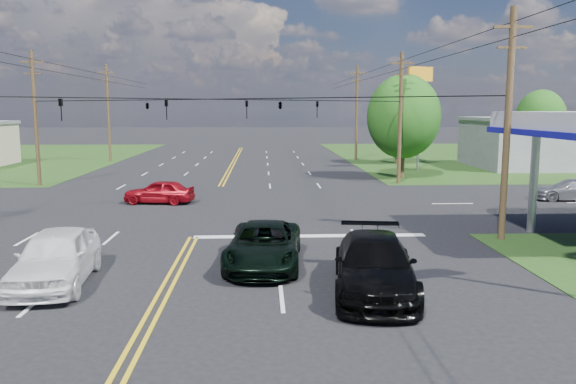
{
  "coord_description": "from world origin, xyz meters",
  "views": [
    {
      "loc": [
        2.96,
        -19.64,
        5.46
      ],
      "look_at": [
        4.14,
        6.0,
        1.65
      ],
      "focal_mm": 35.0,
      "sensor_mm": 36.0,
      "label": 1
    }
  ],
  "objects_px": {
    "tree_right_a": "(404,117)",
    "pickup_white": "(56,257)",
    "retail_ne": "(550,144)",
    "tree_far_r": "(541,117)",
    "pole_right_far": "(357,112)",
    "pole_ne": "(400,117)",
    "tree_right_b": "(398,122)",
    "pole_se": "(508,122)",
    "pickup_dkgreen": "(264,245)",
    "pole_nw": "(35,117)",
    "suv_black": "(374,265)",
    "pole_left_far": "(108,112)"
  },
  "relations": [
    {
      "from": "pickup_dkgreen",
      "to": "suv_black",
      "type": "distance_m",
      "value": 4.46
    },
    {
      "from": "pole_nw",
      "to": "tree_right_b",
      "type": "relative_size",
      "value": 1.34
    },
    {
      "from": "pickup_dkgreen",
      "to": "pole_left_far",
      "type": "bearing_deg",
      "value": 116.24
    },
    {
      "from": "tree_far_r",
      "to": "pole_left_far",
      "type": "bearing_deg",
      "value": -177.56
    },
    {
      "from": "pickup_dkgreen",
      "to": "pickup_white",
      "type": "relative_size",
      "value": 1.05
    },
    {
      "from": "pole_se",
      "to": "suv_black",
      "type": "relative_size",
      "value": 1.64
    },
    {
      "from": "tree_far_r",
      "to": "pole_se",
      "type": "bearing_deg",
      "value": -118.3
    },
    {
      "from": "suv_black",
      "to": "pickup_dkgreen",
      "type": "bearing_deg",
      "value": 145.33
    },
    {
      "from": "retail_ne",
      "to": "pole_right_far",
      "type": "height_order",
      "value": "pole_right_far"
    },
    {
      "from": "retail_ne",
      "to": "pole_se",
      "type": "distance_m",
      "value": 33.72
    },
    {
      "from": "retail_ne",
      "to": "tree_far_r",
      "type": "xyz_separation_m",
      "value": [
        4.0,
        10.0,
        2.34
      ]
    },
    {
      "from": "tree_far_r",
      "to": "tree_right_a",
      "type": "bearing_deg",
      "value": -138.01
    },
    {
      "from": "pole_se",
      "to": "pickup_white",
      "type": "xyz_separation_m",
      "value": [
        -16.5,
        -5.3,
        -4.04
      ]
    },
    {
      "from": "pole_right_far",
      "to": "tree_right_a",
      "type": "height_order",
      "value": "pole_right_far"
    },
    {
      "from": "tree_right_a",
      "to": "pickup_white",
      "type": "xyz_separation_m",
      "value": [
        -17.5,
        -26.3,
        -3.99
      ]
    },
    {
      "from": "pole_right_far",
      "to": "pickup_white",
      "type": "bearing_deg",
      "value": -111.31
    },
    {
      "from": "tree_right_a",
      "to": "suv_black",
      "type": "bearing_deg",
      "value": -105.65
    },
    {
      "from": "tree_right_a",
      "to": "suv_black",
      "type": "relative_size",
      "value": 1.41
    },
    {
      "from": "pole_right_far",
      "to": "pickup_white",
      "type": "distance_m",
      "value": 45.61
    },
    {
      "from": "suv_black",
      "to": "pole_left_far",
      "type": "bearing_deg",
      "value": 121.71
    },
    {
      "from": "pole_ne",
      "to": "pickup_dkgreen",
      "type": "height_order",
      "value": "pole_ne"
    },
    {
      "from": "pole_ne",
      "to": "suv_black",
      "type": "xyz_separation_m",
      "value": [
        -6.71,
        -24.52,
        -4.08
      ]
    },
    {
      "from": "suv_black",
      "to": "retail_ne",
      "type": "bearing_deg",
      "value": 64.09
    },
    {
      "from": "pole_nw",
      "to": "tree_right_a",
      "type": "relative_size",
      "value": 1.16
    },
    {
      "from": "pole_right_far",
      "to": "tree_right_a",
      "type": "bearing_deg",
      "value": -86.42
    },
    {
      "from": "tree_right_b",
      "to": "tree_right_a",
      "type": "bearing_deg",
      "value": -101.77
    },
    {
      "from": "pole_nw",
      "to": "pickup_dkgreen",
      "type": "xyz_separation_m",
      "value": [
        16.0,
        -21.51,
        -4.17
      ]
    },
    {
      "from": "pole_se",
      "to": "pole_nw",
      "type": "height_order",
      "value": "same"
    },
    {
      "from": "pole_right_far",
      "to": "retail_ne",
      "type": "bearing_deg",
      "value": -25.2
    },
    {
      "from": "tree_far_r",
      "to": "retail_ne",
      "type": "bearing_deg",
      "value": -111.8
    },
    {
      "from": "retail_ne",
      "to": "pickup_dkgreen",
      "type": "height_order",
      "value": "retail_ne"
    },
    {
      "from": "pole_ne",
      "to": "tree_right_a",
      "type": "relative_size",
      "value": 1.16
    },
    {
      "from": "pole_left_far",
      "to": "retail_ne",
      "type": "bearing_deg",
      "value": -10.54
    },
    {
      "from": "pole_ne",
      "to": "tree_right_a",
      "type": "bearing_deg",
      "value": 71.57
    },
    {
      "from": "retail_ne",
      "to": "tree_far_r",
      "type": "relative_size",
      "value": 1.83
    },
    {
      "from": "pole_se",
      "to": "pickup_dkgreen",
      "type": "xyz_separation_m",
      "value": [
        -10.0,
        -3.51,
        -4.17
      ]
    },
    {
      "from": "retail_ne",
      "to": "pole_left_far",
      "type": "relative_size",
      "value": 1.4
    },
    {
      "from": "retail_ne",
      "to": "pole_nw",
      "type": "height_order",
      "value": "pole_nw"
    },
    {
      "from": "pole_se",
      "to": "pickup_dkgreen",
      "type": "distance_m",
      "value": 11.39
    },
    {
      "from": "tree_right_a",
      "to": "pickup_dkgreen",
      "type": "height_order",
      "value": "tree_right_a"
    },
    {
      "from": "pole_left_far",
      "to": "pole_right_far",
      "type": "bearing_deg",
      "value": 0.0
    },
    {
      "from": "pole_ne",
      "to": "pole_nw",
      "type": "bearing_deg",
      "value": 180.0
    },
    {
      "from": "tree_right_b",
      "to": "pickup_dkgreen",
      "type": "xyz_separation_m",
      "value": [
        -13.5,
        -36.51,
        -3.47
      ]
    },
    {
      "from": "pole_ne",
      "to": "tree_right_b",
      "type": "relative_size",
      "value": 1.34
    },
    {
      "from": "pole_right_far",
      "to": "pickup_dkgreen",
      "type": "distance_m",
      "value": 41.96
    },
    {
      "from": "pole_nw",
      "to": "pickup_white",
      "type": "distance_m",
      "value": 25.49
    },
    {
      "from": "tree_far_r",
      "to": "pickup_white",
      "type": "bearing_deg",
      "value": -130.25
    },
    {
      "from": "retail_ne",
      "to": "tree_right_b",
      "type": "distance_m",
      "value": 14.22
    },
    {
      "from": "pickup_white",
      "to": "suv_black",
      "type": "bearing_deg",
      "value": -12.45
    },
    {
      "from": "pole_ne",
      "to": "tree_right_a",
      "type": "distance_m",
      "value": 3.16
    }
  ]
}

